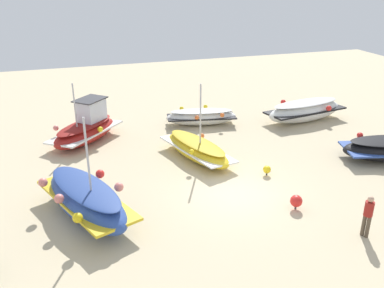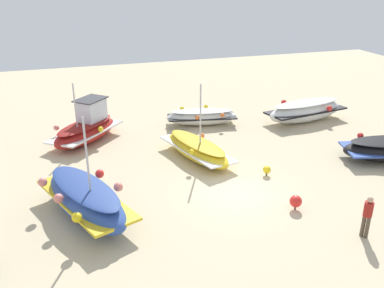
% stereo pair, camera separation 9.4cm
% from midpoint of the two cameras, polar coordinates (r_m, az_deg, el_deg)
% --- Properties ---
extents(ground_plane, '(55.73, 55.73, 0.00)m').
position_cam_midpoint_polar(ground_plane, '(18.13, 5.97, -6.75)').
color(ground_plane, beige).
extents(fishing_boat_0, '(4.57, 2.42, 1.04)m').
position_cam_midpoint_polar(fishing_boat_0, '(25.72, 1.45, 3.79)').
color(fishing_boat_0, white).
rests_on(fishing_boat_0, ground_plane).
extents(fishing_boat_2, '(3.73, 5.58, 4.25)m').
position_cam_midpoint_polar(fishing_boat_2, '(16.63, -14.22, -7.31)').
color(fishing_boat_2, '#2D4C9E').
rests_on(fishing_boat_2, ground_plane).
extents(fishing_boat_3, '(2.98, 5.09, 4.02)m').
position_cam_midpoint_polar(fishing_boat_3, '(21.01, 0.83, -0.68)').
color(fishing_boat_3, gold).
rests_on(fishing_boat_3, ground_plane).
extents(fishing_boat_4, '(4.58, 4.67, 3.54)m').
position_cam_midpoint_polar(fishing_boat_4, '(23.84, -14.17, 2.11)').
color(fishing_boat_4, maroon).
rests_on(fishing_boat_4, ground_plane).
extents(fishing_boat_5, '(5.65, 2.70, 1.36)m').
position_cam_midpoint_polar(fishing_boat_5, '(27.25, 15.41, 4.47)').
color(fishing_boat_5, white).
rests_on(fishing_boat_5, ground_plane).
extents(person_walking, '(0.32, 0.32, 1.64)m').
position_cam_midpoint_polar(person_walking, '(16.12, 23.08, -8.82)').
color(person_walking, brown).
rests_on(person_walking, ground_plane).
extents(mooring_buoy_0, '(0.49, 0.49, 0.62)m').
position_cam_midpoint_polar(mooring_buoy_0, '(17.24, 14.19, -7.63)').
color(mooring_buoy_0, '#3F3F42').
rests_on(mooring_buoy_0, ground_plane).
extents(mooring_buoy_1, '(0.37, 0.37, 0.47)m').
position_cam_midpoint_polar(mooring_buoy_1, '(19.74, 10.36, -3.49)').
color(mooring_buoy_1, '#3F3F42').
rests_on(mooring_buoy_1, ground_plane).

